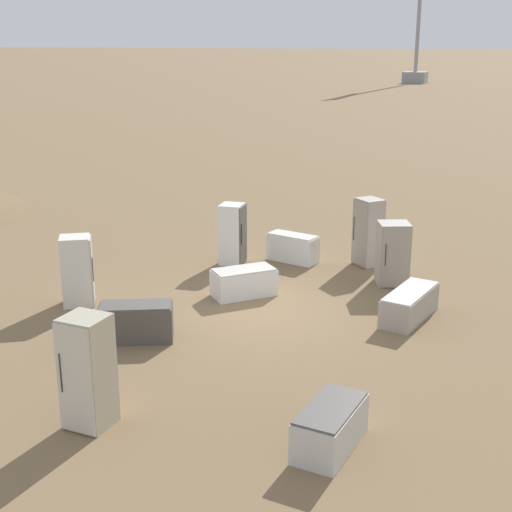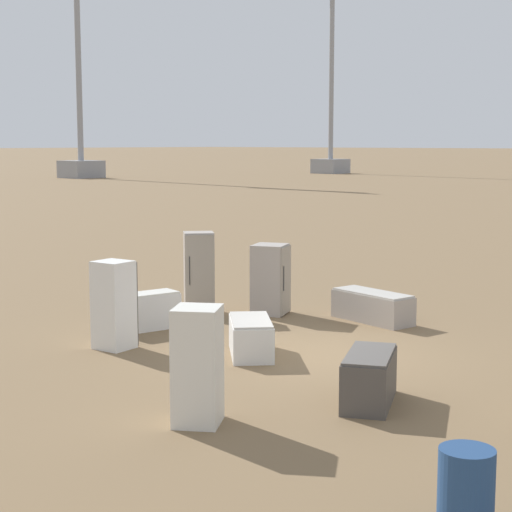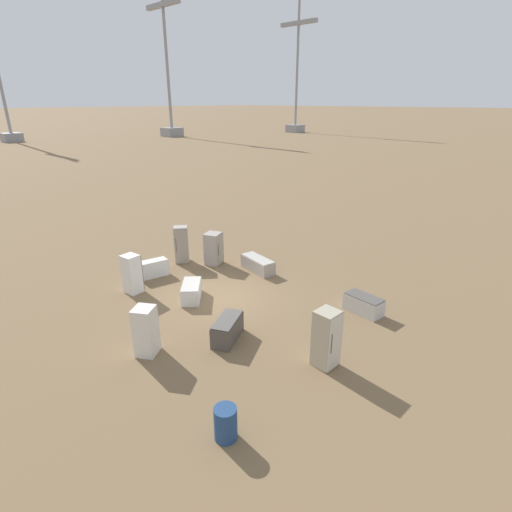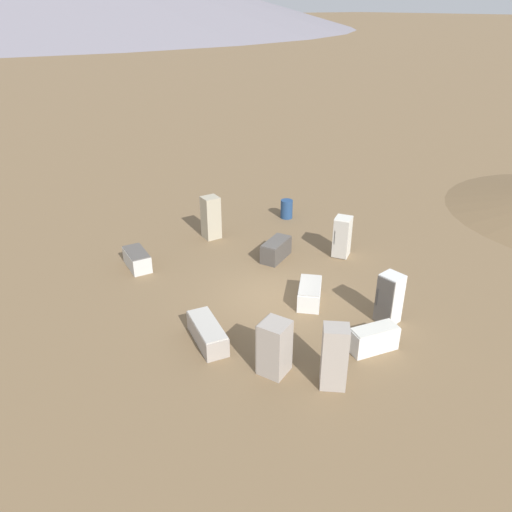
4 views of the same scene
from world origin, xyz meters
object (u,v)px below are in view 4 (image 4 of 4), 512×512
discarded_fridge_2 (342,237)px  discarded_fridge_7 (207,333)px  discarded_fridge_4 (334,356)px  discarded_fridge_9 (389,299)px  discarded_fridge_6 (276,250)px  discarded_fridge_1 (137,259)px  discarded_fridge_8 (211,217)px  discarded_fridge_3 (274,348)px  discarded_fridge_5 (374,339)px  discarded_fridge_0 (310,293)px  rusty_barrel (287,209)px

discarded_fridge_2 → discarded_fridge_7: (2.08, -7.32, -0.50)m
discarded_fridge_4 → discarded_fridge_9: 3.71m
discarded_fridge_6 → discarded_fridge_7: discarded_fridge_6 is taller
discarded_fridge_1 → discarded_fridge_8: bearing=17.5°
discarded_fridge_2 → discarded_fridge_7: size_ratio=0.83×
discarded_fridge_1 → discarded_fridge_3: (7.92, 0.77, 0.45)m
discarded_fridge_1 → discarded_fridge_2: discarded_fridge_2 is taller
discarded_fridge_8 → discarded_fridge_2: bearing=-50.8°
discarded_fridge_1 → discarded_fridge_7: bearing=-86.0°
discarded_fridge_8 → discarded_fridge_5: bearing=-88.5°
discarded_fridge_0 → discarded_fridge_4: size_ratio=0.86×
discarded_fridge_0 → discarded_fridge_1: bearing=-12.2°
discarded_fridge_1 → discarded_fridge_9: discarded_fridge_9 is taller
discarded_fridge_4 → rusty_barrel: 11.73m
discarded_fridge_4 → discarded_fridge_3: bearing=166.0°
discarded_fridge_6 → discarded_fridge_2: bearing=34.8°
discarded_fridge_0 → discarded_fridge_5: 3.11m
discarded_fridge_0 → discarded_fridge_5: size_ratio=1.06×
discarded_fridge_3 → discarded_fridge_6: (-5.53, 4.11, -0.41)m
discarded_fridge_0 → discarded_fridge_3: bearing=78.9°
discarded_fridge_7 → discarded_fridge_8: bearing=-110.5°
discarded_fridge_8 → discarded_fridge_9: bearing=-79.1°
discarded_fridge_5 → discarded_fridge_6: 6.50m
discarded_fridge_0 → discarded_fridge_6: bearing=-63.4°
discarded_fridge_1 → discarded_fridge_6: discarded_fridge_6 is taller
discarded_fridge_4 → discarded_fridge_1: bearing=140.4°
discarded_fridge_6 → rusty_barrel: (-3.17, 2.93, 0.05)m
discarded_fridge_3 → discarded_fridge_5: bearing=-40.1°
discarded_fridge_4 → discarded_fridge_6: size_ratio=1.13×
discarded_fridge_0 → discarded_fridge_2: 3.93m
discarded_fridge_3 → discarded_fridge_8: discarded_fridge_8 is taller
discarded_fridge_3 → rusty_barrel: discarded_fridge_3 is taller
discarded_fridge_6 → rusty_barrel: size_ratio=1.86×
discarded_fridge_2 → discarded_fridge_6: 2.69m
discarded_fridge_4 → discarded_fridge_6: bearing=105.1°
discarded_fridge_2 → discarded_fridge_3: (4.27, -6.45, -0.03)m
discarded_fridge_1 → discarded_fridge_4: (9.25, 1.75, 0.59)m
discarded_fridge_7 → discarded_fridge_5: bearing=151.5°
discarded_fridge_0 → discarded_fridge_8: size_ratio=0.86×
discarded_fridge_0 → discarded_fridge_1: size_ratio=1.05×
discarded_fridge_6 → discarded_fridge_4: bearing=-51.6°
discarded_fridge_6 → rusty_barrel: bearing=110.3°
discarded_fridge_1 → discarded_fridge_9: 9.54m
discarded_fridge_0 → discarded_fridge_6: size_ratio=0.97×
discarded_fridge_0 → discarded_fridge_9: size_ratio=0.95×
discarded_fridge_7 → rusty_barrel: (-6.50, 7.91, 0.11)m
discarded_fridge_4 → discarded_fridge_2: bearing=85.4°
discarded_fridge_4 → discarded_fridge_9: bearing=59.9°
discarded_fridge_7 → discarded_fridge_3: bearing=121.5°
rusty_barrel → discarded_fridge_5: bearing=-23.0°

